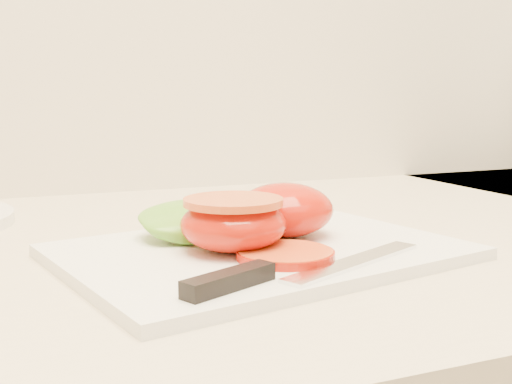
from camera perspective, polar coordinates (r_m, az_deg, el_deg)
name	(u,v)px	position (r m, az deg, el deg)	size (l,w,h in m)	color
cutting_board	(261,252)	(0.55, 0.41, -5.33)	(0.32, 0.23, 0.01)	white
tomato_half_dome	(285,209)	(0.58, 2.58, -1.56)	(0.09, 0.09, 0.05)	#B81306
tomato_half_cut	(233,222)	(0.53, -2.02, -2.68)	(0.09, 0.09, 0.04)	#B81306
tomato_slice_0	(285,254)	(0.50, 2.63, -5.56)	(0.07, 0.07, 0.01)	orange
lettuce_leaf_0	(207,220)	(0.59, -4.36, -2.50)	(0.14, 0.09, 0.03)	#68A52B
lettuce_leaf_1	(241,217)	(0.62, -1.30, -2.22)	(0.10, 0.07, 0.02)	#68A52B
knife	(283,272)	(0.45, 2.37, -7.16)	(0.22, 0.09, 0.01)	silver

